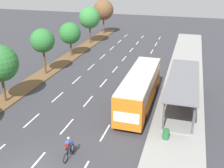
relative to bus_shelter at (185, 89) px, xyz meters
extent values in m
cube|color=brown|center=(-17.83, 7.24, -1.81)|extent=(2.60, 52.00, 0.12)
cube|color=gray|center=(-0.28, 7.24, -1.79)|extent=(4.50, 52.00, 0.15)
cube|color=white|center=(-13.03, -6.81, -1.86)|extent=(0.14, 2.59, 0.01)
cube|color=white|center=(-13.03, -1.73, -1.86)|extent=(0.14, 2.59, 0.01)
cube|color=white|center=(-13.03, 3.34, -1.86)|extent=(0.14, 2.59, 0.01)
cube|color=white|center=(-13.03, 8.42, -1.86)|extent=(0.14, 2.59, 0.01)
cube|color=white|center=(-13.03, 13.49, -1.86)|extent=(0.14, 2.59, 0.01)
cube|color=white|center=(-13.03, 18.57, -1.86)|extent=(0.14, 2.59, 0.01)
cube|color=white|center=(-13.03, 23.64, -1.86)|extent=(0.14, 2.59, 0.01)
cube|color=white|center=(-13.03, 28.72, -1.86)|extent=(0.14, 2.59, 0.01)
cube|color=white|center=(-9.53, -11.88, -1.86)|extent=(0.14, 2.59, 0.01)
cube|color=white|center=(-9.53, -6.81, -1.86)|extent=(0.14, 2.59, 0.01)
cube|color=white|center=(-9.53, -1.73, -1.86)|extent=(0.14, 2.59, 0.01)
cube|color=white|center=(-9.53, 3.34, -1.86)|extent=(0.14, 2.59, 0.01)
cube|color=white|center=(-9.53, 8.42, -1.86)|extent=(0.14, 2.59, 0.01)
cube|color=white|center=(-9.53, 13.49, -1.86)|extent=(0.14, 2.59, 0.01)
cube|color=white|center=(-9.53, 18.57, -1.86)|extent=(0.14, 2.59, 0.01)
cube|color=white|center=(-9.53, 23.64, -1.86)|extent=(0.14, 2.59, 0.01)
cube|color=white|center=(-9.53, 28.72, -1.86)|extent=(0.14, 2.59, 0.01)
cube|color=white|center=(-6.03, -6.81, -1.86)|extent=(0.14, 2.59, 0.01)
cube|color=white|center=(-6.03, -1.73, -1.86)|extent=(0.14, 2.59, 0.01)
cube|color=white|center=(-6.03, 3.34, -1.86)|extent=(0.14, 2.59, 0.01)
cube|color=white|center=(-6.03, 8.42, -1.86)|extent=(0.14, 2.59, 0.01)
cube|color=white|center=(-6.03, 13.49, -1.86)|extent=(0.14, 2.59, 0.01)
cube|color=white|center=(-6.03, 18.57, -1.86)|extent=(0.14, 2.59, 0.01)
cube|color=white|center=(-6.03, 23.64, -1.86)|extent=(0.14, 2.59, 0.01)
cube|color=white|center=(-6.03, 28.72, -1.86)|extent=(0.14, 2.59, 0.01)
cube|color=gray|center=(-0.28, 0.00, -1.67)|extent=(2.60, 11.00, 0.10)
cylinder|color=#56565B|center=(-1.46, -5.25, -0.32)|extent=(0.16, 0.16, 2.60)
cylinder|color=#56565B|center=(-1.46, 5.25, -0.32)|extent=(0.16, 0.16, 2.60)
cylinder|color=#56565B|center=(0.90, -5.25, -0.32)|extent=(0.16, 0.16, 2.60)
cylinder|color=#56565B|center=(0.90, 5.25, -0.32)|extent=(0.16, 0.16, 2.60)
cube|color=gray|center=(0.96, 0.00, -0.32)|extent=(0.10, 10.45, 2.34)
cube|color=slate|center=(-0.28, 0.00, 1.06)|extent=(2.90, 11.40, 0.16)
cube|color=orange|center=(-4.28, -1.07, -0.02)|extent=(2.50, 11.20, 2.80)
cube|color=#2D3D4C|center=(-4.28, -1.07, 0.83)|extent=(2.54, 10.30, 0.90)
cube|color=#B7B7B7|center=(-4.28, -1.07, 1.44)|extent=(2.45, 10.98, 0.12)
cube|color=#2D3D4C|center=(-4.28, 4.55, 0.33)|extent=(2.25, 0.06, 1.54)
cube|color=white|center=(-4.28, -6.69, -0.22)|extent=(2.12, 0.04, 0.90)
cylinder|color=black|center=(-5.38, 2.41, -1.37)|extent=(0.30, 1.00, 1.00)
cylinder|color=black|center=(-3.18, 2.41, -1.37)|extent=(0.30, 1.00, 1.00)
cylinder|color=black|center=(-5.38, -4.54, -1.37)|extent=(0.30, 1.00, 1.00)
cylinder|color=black|center=(-3.18, -4.54, -1.37)|extent=(0.30, 1.00, 1.00)
torus|color=black|center=(-7.53, -10.08, -1.51)|extent=(0.06, 0.72, 0.72)
torus|color=black|center=(-7.53, -11.18, -1.51)|extent=(0.06, 0.72, 0.72)
cylinder|color=black|center=(-7.53, -10.63, -1.23)|extent=(0.05, 0.93, 0.05)
cylinder|color=black|center=(-7.53, -10.73, -1.41)|extent=(0.05, 0.57, 0.42)
cylinder|color=black|center=(-7.53, -10.83, -1.21)|extent=(0.04, 0.04, 0.40)
cube|color=black|center=(-7.53, -10.83, -1.01)|extent=(0.12, 0.24, 0.06)
cylinder|color=black|center=(-7.53, -10.13, -0.96)|extent=(0.46, 0.04, 0.04)
cube|color=#234CA8|center=(-7.53, -10.65, -0.68)|extent=(0.30, 0.36, 0.59)
cube|color=#A82323|center=(-7.53, -10.81, -0.66)|extent=(0.26, 0.26, 0.42)
sphere|color=beige|center=(-7.53, -10.53, -0.26)|extent=(0.20, 0.20, 0.20)
cylinder|color=#23232D|center=(-7.65, -10.68, -1.08)|extent=(0.12, 0.42, 0.25)
cylinder|color=#23232D|center=(-7.65, -10.51, -1.34)|extent=(0.10, 0.17, 0.41)
cylinder|color=#23232D|center=(-7.41, -10.68, -1.08)|extent=(0.12, 0.42, 0.25)
cylinder|color=#23232D|center=(-7.41, -10.51, -1.34)|extent=(0.10, 0.17, 0.41)
cylinder|color=#234CA8|center=(-7.70, -10.43, -0.63)|extent=(0.09, 0.47, 0.28)
cylinder|color=#234CA8|center=(-7.36, -10.43, -0.63)|extent=(0.09, 0.47, 0.28)
cylinder|color=brown|center=(-17.62, -4.28, -0.40)|extent=(0.28, 0.28, 2.68)
cylinder|color=brown|center=(-17.69, 4.06, -0.14)|extent=(0.28, 0.28, 3.21)
sphere|color=#2D7533|center=(-17.69, 4.06, 2.60)|extent=(3.02, 3.02, 3.02)
cylinder|color=brown|center=(-17.85, 12.39, -0.60)|extent=(0.28, 0.28, 2.29)
sphere|color=#2D7533|center=(-17.85, 12.39, 1.78)|extent=(3.31, 3.31, 3.31)
cylinder|color=brown|center=(-17.83, 20.72, -0.17)|extent=(0.28, 0.28, 3.15)
sphere|color=#38843D|center=(-17.83, 20.72, 2.83)|extent=(3.82, 3.82, 3.82)
cylinder|color=brown|center=(-17.96, 29.05, -0.08)|extent=(0.28, 0.28, 3.32)
sphere|color=brown|center=(-17.96, 29.05, 3.14)|extent=(4.17, 4.17, 4.17)
cylinder|color=#286B38|center=(-1.08, -6.46, -1.29)|extent=(0.52, 0.52, 0.85)
camera|label=1|loc=(-0.03, -24.93, 10.67)|focal=43.09mm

